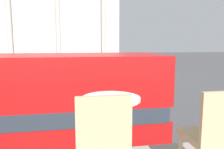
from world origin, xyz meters
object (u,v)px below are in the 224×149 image
at_px(traffic_light_mid, 26,67).
at_px(pedestrian_black, 18,68).
at_px(cafe_chair_0, 102,142).
at_px(traffic_light_far, 115,62).
at_px(car_white, 132,76).
at_px(plaza_building_left, 38,3).
at_px(cafe_chair_1, 214,135).
at_px(car_maroon, 138,70).
at_px(pedestrian_red, 12,107).
at_px(pedestrian_white, 76,76).
at_px(cafe_dining_table, 111,116).
at_px(traffic_light_near, 111,76).
at_px(pedestrian_yellow, 168,89).

bearing_deg(traffic_light_mid, pedestrian_black, 107.07).
relative_size(cafe_chair_0, traffic_light_far, 0.28).
bearing_deg(car_white, plaza_building_left, -71.89).
relative_size(cafe_chair_1, plaza_building_left, 0.03).
height_order(plaza_building_left, car_white, plaza_building_left).
relative_size(car_maroon, car_white, 1.00).
bearing_deg(pedestrian_red, plaza_building_left, 32.82).
bearing_deg(traffic_light_far, pedestrian_white, -147.69).
bearing_deg(pedestrian_black, cafe_chair_0, -159.02).
height_order(car_maroon, pedestrian_red, pedestrian_red).
relative_size(traffic_light_mid, pedestrian_white, 2.24).
distance_m(cafe_dining_table, pedestrian_red, 11.72).
xyz_separation_m(plaza_building_left, traffic_light_near, (9.53, -35.77, -10.24)).
distance_m(cafe_chair_1, pedestrian_yellow, 15.69).
bearing_deg(cafe_dining_table, pedestrian_black, 105.55).
xyz_separation_m(traffic_light_near, traffic_light_mid, (-6.48, 7.50, -0.16)).
distance_m(traffic_light_near, traffic_light_far, 14.65).
distance_m(traffic_light_mid, pedestrian_white, 5.92).
distance_m(cafe_chair_1, traffic_light_mid, 19.68).
distance_m(plaza_building_left, car_white, 30.12).
bearing_deg(pedestrian_white, traffic_light_mid, 12.06).
distance_m(cafe_dining_table, plaza_building_left, 48.06).
bearing_deg(traffic_light_near, traffic_light_far, 78.48).
distance_m(pedestrian_red, pedestrian_black, 20.10).
bearing_deg(pedestrian_red, cafe_chair_1, -130.12).
xyz_separation_m(cafe_chair_0, cafe_chair_1, (0.94, -0.01, 0.00)).
xyz_separation_m(traffic_light_near, pedestrian_red, (-5.73, -0.14, -1.63)).
bearing_deg(cafe_chair_0, cafe_dining_table, 68.53).
xyz_separation_m(traffic_light_far, pedestrian_black, (-13.08, 5.11, -1.17)).
bearing_deg(cafe_chair_0, plaza_building_left, 93.69).
xyz_separation_m(traffic_light_mid, traffic_light_far, (9.40, 6.85, -0.24)).
bearing_deg(traffic_light_near, cafe_dining_table, -99.12).
height_order(car_maroon, car_white, same).
relative_size(traffic_light_far, car_white, 0.78).
height_order(plaza_building_left, traffic_light_mid, plaza_building_left).
distance_m(traffic_light_mid, pedestrian_red, 7.81).
height_order(traffic_light_mid, pedestrian_yellow, traffic_light_mid).
xyz_separation_m(cafe_chair_0, plaza_building_left, (-7.64, 47.10, 9.05)).
bearing_deg(cafe_chair_1, plaza_building_left, 103.56).
height_order(cafe_chair_1, traffic_light_far, cafe_chair_1).
height_order(pedestrian_white, pedestrian_red, same).
relative_size(pedestrian_white, pedestrian_black, 0.96).
bearing_deg(pedestrian_white, car_maroon, -175.41).
bearing_deg(pedestrian_red, car_white, -13.27).
relative_size(cafe_chair_0, plaza_building_left, 0.03).
bearing_deg(car_maroon, pedestrian_yellow, -157.15).
bearing_deg(cafe_chair_0, traffic_light_near, 75.02).
bearing_deg(traffic_light_near, pedestrian_white, 100.57).
relative_size(car_maroon, pedestrian_white, 2.56).
height_order(cafe_chair_0, cafe_chair_1, same).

